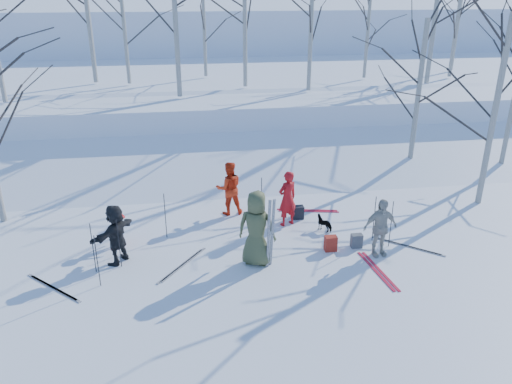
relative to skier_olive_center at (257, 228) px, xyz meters
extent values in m
plane|color=white|center=(0.22, 0.10, -0.99)|extent=(120.00, 120.00, 0.00)
cube|color=white|center=(0.22, 7.10, -0.84)|extent=(70.00, 9.49, 4.12)
cube|color=white|center=(0.22, 17.10, 0.01)|extent=(70.00, 18.00, 2.20)
cube|color=white|center=(0.22, 38.10, 1.01)|extent=(90.00, 30.00, 6.00)
imported|color=#464E2E|center=(0.00, 0.00, 0.00)|extent=(1.13, 0.95, 1.98)
imported|color=red|center=(1.22, 2.06, -0.15)|extent=(0.73, 0.62, 1.68)
imported|color=red|center=(-0.39, 3.10, -0.14)|extent=(0.87, 0.70, 1.69)
imported|color=red|center=(-3.53, 1.50, -0.51)|extent=(0.36, 0.62, 0.96)
imported|color=beige|center=(3.24, -0.04, -0.19)|extent=(0.97, 0.49, 1.59)
imported|color=black|center=(-3.50, 0.58, -0.19)|extent=(1.23, 1.48, 1.59)
imported|color=black|center=(2.23, 1.54, -0.76)|extent=(0.55, 0.56, 0.46)
cube|color=silver|center=(0.26, -0.28, -0.04)|extent=(0.09, 0.16, 1.90)
cube|color=silver|center=(0.36, -0.22, -0.04)|extent=(0.12, 0.23, 1.89)
cylinder|color=black|center=(0.54, 2.57, -0.32)|extent=(0.02, 0.02, 1.34)
cylinder|color=black|center=(3.71, 0.35, -0.32)|extent=(0.02, 0.02, 1.34)
cylinder|color=black|center=(-2.31, 1.75, -0.32)|extent=(0.02, 0.02, 1.34)
cylinder|color=black|center=(-3.82, -0.49, -0.32)|extent=(0.02, 0.02, 1.34)
cylinder|color=black|center=(-3.42, 0.33, -0.32)|extent=(0.02, 0.02, 1.34)
cylinder|color=black|center=(-4.02, 0.16, -0.32)|extent=(0.02, 0.02, 1.34)
cylinder|color=black|center=(3.37, 0.72, -0.32)|extent=(0.02, 0.02, 1.34)
cylinder|color=black|center=(1.32, 2.68, -0.32)|extent=(0.02, 0.02, 1.34)
cube|color=maroon|center=(2.06, 0.35, -0.78)|extent=(0.32, 0.22, 0.42)
cube|color=#4E5155|center=(2.81, 0.43, -0.80)|extent=(0.30, 0.20, 0.38)
cube|color=black|center=(1.64, 2.43, -0.79)|extent=(0.34, 0.24, 0.40)
camera|label=1|loc=(-1.64, -11.01, 5.64)|focal=35.00mm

